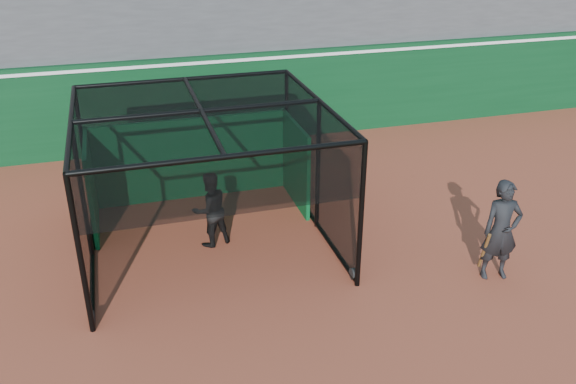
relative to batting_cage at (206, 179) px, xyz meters
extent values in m
plane|color=#96422B|center=(0.55, -3.04, -1.37)|extent=(120.00, 120.00, 0.00)
cube|color=#0A3A1A|center=(0.55, 5.46, -0.12)|extent=(50.00, 0.45, 2.50)
cube|color=white|center=(0.55, 5.46, 0.98)|extent=(50.00, 0.50, 0.08)
cube|color=#085526|center=(0.00, 2.14, -0.42)|extent=(4.44, 0.10, 1.90)
cylinder|color=black|center=(-2.28, -2.09, -1.26)|extent=(0.08, 0.22, 0.22)
cylinder|color=black|center=(2.28, -2.09, -1.26)|extent=(0.08, 0.22, 0.22)
cylinder|color=black|center=(-2.28, 2.06, -1.26)|extent=(0.08, 0.22, 0.22)
cylinder|color=black|center=(2.28, 2.06, -1.26)|extent=(0.08, 0.22, 0.22)
imported|color=black|center=(0.03, -0.11, -0.60)|extent=(0.89, 0.78, 1.54)
imported|color=black|center=(4.81, -2.72, -0.42)|extent=(0.76, 0.57, 1.90)
cylinder|color=#593819|center=(4.56, -2.67, -0.82)|extent=(0.14, 0.32, 0.82)
camera|label=1|loc=(-1.46, -10.70, 4.90)|focal=38.00mm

